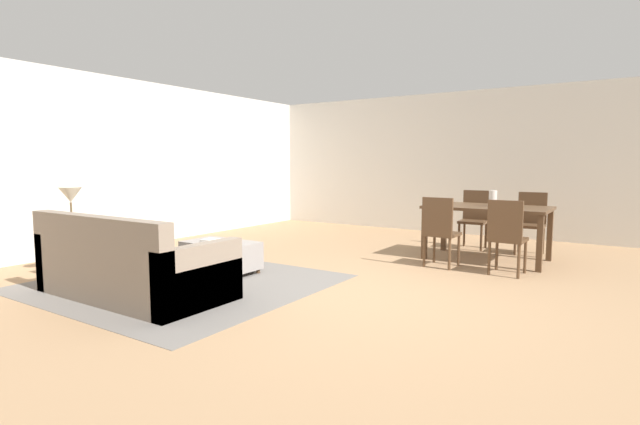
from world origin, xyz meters
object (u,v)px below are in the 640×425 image
at_px(dining_chair_far_left, 474,216).
at_px(book_on_ottoman, 213,240).
at_px(side_table, 73,241).
at_px(table_lamp, 71,197).
at_px(dining_chair_near_left, 440,228).
at_px(vase_centerpiece, 493,198).
at_px(dining_chair_near_right, 507,233).
at_px(ottoman_table, 221,255).
at_px(dining_chair_far_right, 531,219).
at_px(dining_table, 487,213).
at_px(couch, 131,268).

distance_m(dining_chair_far_left, book_on_ottoman, 4.17).
xyz_separation_m(side_table, table_lamp, (-0.00, -0.00, 0.52)).
height_order(dining_chair_near_left, vase_centerpiece, vase_centerpiece).
height_order(table_lamp, dining_chair_near_left, table_lamp).
height_order(dining_chair_near_left, dining_chair_near_right, same).
distance_m(side_table, dining_chair_near_left, 4.53).
bearing_deg(dining_chair_near_right, ottoman_table, -149.00).
bearing_deg(dining_chair_far_right, dining_table, -117.18).
bearing_deg(side_table, vase_centerpiece, 43.81).
distance_m(dining_table, dining_chair_far_right, 0.96).
height_order(dining_chair_far_right, vase_centerpiece, vase_centerpiece).
bearing_deg(couch, dining_table, 56.69).
xyz_separation_m(couch, book_on_ottoman, (-0.06, 1.20, 0.12)).
height_order(vase_centerpiece, book_on_ottoman, vase_centerpiece).
relative_size(table_lamp, dining_chair_far_left, 0.57).
bearing_deg(dining_chair_far_left, table_lamp, -126.82).
relative_size(ottoman_table, dining_chair_far_right, 0.98).
relative_size(couch, dining_chair_far_right, 2.20).
bearing_deg(table_lamp, book_on_ottoman, 40.24).
bearing_deg(dining_table, vase_centerpiece, 21.87).
distance_m(table_lamp, dining_chair_near_left, 4.55).
height_order(dining_table, dining_chair_near_right, dining_chair_near_right).
xyz_separation_m(dining_chair_far_left, dining_chair_far_right, (0.85, -0.03, 0.00)).
xyz_separation_m(couch, ottoman_table, (0.01, 1.25, -0.06)).
xyz_separation_m(side_table, dining_chair_far_right, (4.29, 4.58, 0.08)).
bearing_deg(ottoman_table, table_lamp, -139.92).
bearing_deg(dining_chair_near_right, table_lamp, -145.98).
height_order(side_table, table_lamp, table_lamp).
distance_m(dining_table, vase_centerpiece, 0.21).
bearing_deg(dining_chair_far_right, dining_chair_far_left, 178.25).
bearing_deg(book_on_ottoman, vase_centerpiece, 45.35).
height_order(ottoman_table, dining_chair_near_left, dining_chair_near_left).
bearing_deg(book_on_ottoman, ottoman_table, 37.23).
bearing_deg(side_table, dining_chair_far_right, 46.85).
distance_m(dining_chair_near_left, dining_chair_far_left, 1.70).
xyz_separation_m(dining_table, dining_chair_far_right, (0.43, 0.84, -0.15)).
relative_size(dining_chair_near_left, dining_chair_far_left, 1.00).
xyz_separation_m(vase_centerpiece, book_on_ottoman, (-2.67, -2.70, -0.46)).
xyz_separation_m(couch, side_table, (-1.31, 0.14, 0.15)).
height_order(dining_chair_near_left, dining_chair_far_right, same).
distance_m(couch, dining_chair_far_right, 5.59).
relative_size(couch, ottoman_table, 2.24).
height_order(couch, dining_chair_far_right, dining_chair_far_right).
xyz_separation_m(dining_chair_near_right, dining_chair_far_left, (-0.85, 1.70, 0.00)).
xyz_separation_m(couch, dining_chair_far_left, (2.13, 4.74, 0.23)).
relative_size(ottoman_table, side_table, 1.64).
distance_m(couch, ottoman_table, 1.26).
bearing_deg(couch, ottoman_table, 89.45).
relative_size(couch, book_on_ottoman, 7.79).
height_order(ottoman_table, table_lamp, table_lamp).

